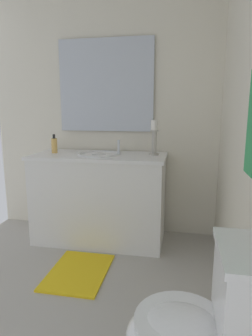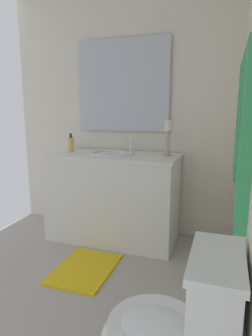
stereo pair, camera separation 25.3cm
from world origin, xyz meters
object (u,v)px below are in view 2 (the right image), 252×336
(vanity_cabinet, at_px, (113,197))
(towel_near_vanity, at_px, (241,123))
(mirror, at_px, (122,86))
(sink_basin, at_px, (113,158))
(soap_bottle, at_px, (71,144))
(towel_center, at_px, (244,111))
(bath_mat, at_px, (85,268))
(candle_holder_tall, at_px, (168,137))
(towel_near_corner, at_px, (246,138))

(vanity_cabinet, distance_m, towel_near_vanity, 1.84)
(mirror, relative_size, towel_near_vanity, 2.14)
(vanity_cabinet, xyz_separation_m, sink_basin, (-0.00, 0.00, 0.38))
(sink_basin, xyz_separation_m, towel_near_vanity, (1.29, 1.06, 0.40))
(soap_bottle, bearing_deg, vanity_cabinet, 87.49)
(mirror, distance_m, soap_bottle, 0.77)
(mirror, height_order, towel_center, mirror)
(sink_basin, height_order, soap_bottle, soap_bottle)
(vanity_cabinet, bearing_deg, towel_center, 35.29)
(vanity_cabinet, height_order, towel_near_vanity, towel_near_vanity)
(towel_center, bearing_deg, towel_near_vanity, 180.00)
(vanity_cabinet, xyz_separation_m, towel_center, (1.49, 1.06, 0.83))
(vanity_cabinet, height_order, bath_mat, vanity_cabinet)
(sink_basin, relative_size, towel_near_vanity, 0.91)
(mirror, relative_size, soap_bottle, 5.27)
(candle_holder_tall, xyz_separation_m, bath_mat, (0.70, -0.51, -1.01))
(towel_center, distance_m, towel_near_corner, 0.21)
(sink_basin, distance_m, candle_holder_tall, 0.55)
(sink_basin, distance_m, towel_center, 1.88)
(towel_near_vanity, relative_size, towel_center, 1.26)
(candle_holder_tall, bearing_deg, sink_basin, -82.09)
(candle_holder_tall, xyz_separation_m, towel_center, (1.56, 0.55, 0.23))
(mirror, distance_m, towel_near_vanity, 1.92)
(candle_holder_tall, height_order, bath_mat, candle_holder_tall)
(candle_holder_tall, relative_size, towel_center, 0.90)
(vanity_cabinet, relative_size, candle_holder_tall, 3.95)
(towel_near_corner, bearing_deg, candle_holder_tall, -162.73)
(sink_basin, height_order, towel_center, towel_center)
(candle_holder_tall, distance_m, towel_center, 1.67)
(towel_near_vanity, bearing_deg, mirror, -146.10)
(towel_near_corner, relative_size, bath_mat, 0.81)
(towel_near_vanity, height_order, bath_mat, towel_near_vanity)
(towel_center, bearing_deg, mirror, -149.21)
(vanity_cabinet, relative_size, soap_bottle, 6.97)
(towel_center, bearing_deg, towel_near_corner, 0.00)
(mirror, distance_m, candle_holder_tall, 0.73)
(sink_basin, distance_m, soap_bottle, 0.47)
(candle_holder_tall, relative_size, bath_mat, 0.53)
(soap_bottle, bearing_deg, towel_near_vanity, 48.99)
(towel_near_vanity, relative_size, towel_near_corner, 0.91)
(candle_holder_tall, height_order, towel_center, towel_center)
(vanity_cabinet, height_order, mirror, mirror)
(vanity_cabinet, xyz_separation_m, soap_bottle, (-0.02, -0.45, 0.50))
(towel_center, relative_size, bath_mat, 0.59)
(vanity_cabinet, distance_m, mirror, 1.10)
(candle_holder_tall, relative_size, soap_bottle, 1.77)
(towel_near_vanity, bearing_deg, soap_bottle, -131.01)
(towel_center, height_order, bath_mat, towel_center)
(towel_center, bearing_deg, vanity_cabinet, -144.71)
(mirror, distance_m, towel_near_corner, 2.26)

